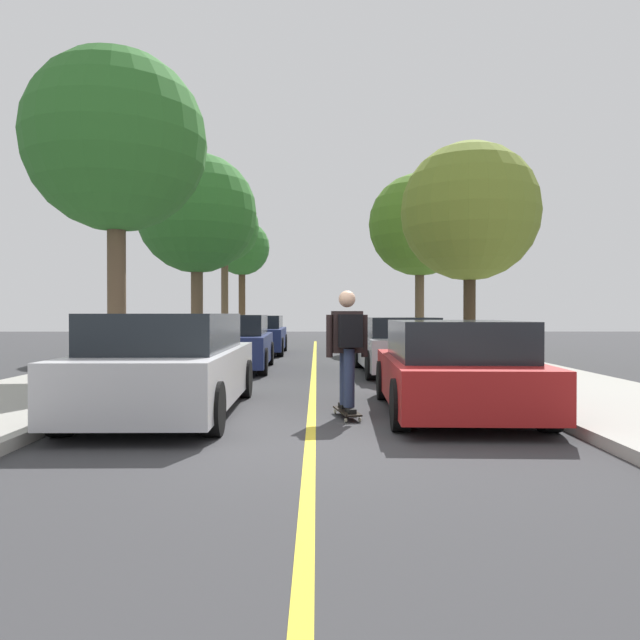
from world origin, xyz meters
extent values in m
plane|color=#353538|center=(0.00, 0.00, 0.00)|extent=(80.00, 80.00, 0.00)
cube|color=gold|center=(0.00, 4.00, 0.00)|extent=(0.12, 39.20, 0.01)
cube|color=#B7B7BC|center=(-2.02, 1.60, 0.54)|extent=(1.91, 4.62, 0.73)
cube|color=black|center=(-2.02, 1.58, 1.17)|extent=(1.67, 3.00, 0.52)
cylinder|color=black|center=(-1.14, 0.00, 0.32)|extent=(0.22, 0.64, 0.64)
cylinder|color=black|center=(-2.89, -0.01, 0.32)|extent=(0.22, 0.64, 0.64)
cylinder|color=black|center=(-1.16, 3.21, 0.32)|extent=(0.22, 0.64, 0.64)
cylinder|color=black|center=(-2.91, 3.20, 0.32)|extent=(0.22, 0.64, 0.64)
cube|color=navy|center=(-2.02, 8.22, 0.54)|extent=(1.86, 4.29, 0.71)
cube|color=black|center=(-2.02, 8.29, 1.14)|extent=(1.61, 2.59, 0.50)
cylinder|color=black|center=(-1.17, 6.82, 0.32)|extent=(0.24, 0.65, 0.64)
cylinder|color=black|center=(-2.80, 6.78, 0.32)|extent=(0.24, 0.65, 0.64)
cylinder|color=black|center=(-1.24, 9.67, 0.32)|extent=(0.24, 0.65, 0.64)
cylinder|color=black|center=(-2.88, 9.63, 0.32)|extent=(0.24, 0.65, 0.64)
cube|color=navy|center=(-2.02, 14.28, 0.54)|extent=(1.91, 4.29, 0.72)
cube|color=black|center=(-2.03, 14.48, 1.13)|extent=(1.67, 2.68, 0.45)
cylinder|color=black|center=(-1.14, 12.86, 0.32)|extent=(0.23, 0.64, 0.64)
cylinder|color=black|center=(-2.88, 12.84, 0.32)|extent=(0.23, 0.64, 0.64)
cylinder|color=black|center=(-1.17, 15.73, 0.32)|extent=(0.23, 0.64, 0.64)
cylinder|color=black|center=(-2.91, 15.71, 0.32)|extent=(0.23, 0.64, 0.64)
cube|color=maroon|center=(2.02, 1.59, 0.49)|extent=(2.05, 4.14, 0.62)
cube|color=black|center=(2.02, 1.52, 1.06)|extent=(1.76, 2.60, 0.53)
cylinder|color=black|center=(1.19, 2.96, 0.32)|extent=(0.24, 0.65, 0.64)
cylinder|color=black|center=(2.96, 2.90, 0.32)|extent=(0.24, 0.65, 0.64)
cylinder|color=black|center=(1.09, 0.29, 0.32)|extent=(0.24, 0.65, 0.64)
cylinder|color=black|center=(2.86, 0.22, 0.32)|extent=(0.24, 0.65, 0.64)
cube|color=#B7B7BC|center=(2.02, 7.32, 0.53)|extent=(1.83, 4.35, 0.70)
cube|color=black|center=(2.02, 7.27, 1.11)|extent=(1.58, 2.51, 0.45)
cylinder|color=black|center=(1.18, 8.76, 0.32)|extent=(0.23, 0.64, 0.64)
cylinder|color=black|center=(2.81, 8.79, 0.32)|extent=(0.23, 0.64, 0.64)
cylinder|color=black|center=(1.23, 5.85, 0.32)|extent=(0.23, 0.64, 0.64)
cylinder|color=black|center=(2.86, 5.87, 0.32)|extent=(0.23, 0.64, 0.64)
cylinder|color=brown|center=(-4.13, 5.66, 2.09)|extent=(0.38, 0.38, 3.89)
sphere|color=#2D6B28|center=(-4.13, 5.66, 5.03)|extent=(3.77, 3.77, 3.77)
cylinder|color=brown|center=(-4.13, 14.10, 1.82)|extent=(0.42, 0.42, 3.37)
sphere|color=#2D6B28|center=(-4.13, 14.10, 4.93)|extent=(4.18, 4.18, 4.18)
cylinder|color=brown|center=(-4.13, 20.45, 2.21)|extent=(0.32, 0.32, 4.14)
sphere|color=#2D6B28|center=(-4.13, 20.45, 5.35)|extent=(3.13, 3.13, 3.13)
cylinder|color=#4C3823|center=(-4.13, 26.77, 2.12)|extent=(0.38, 0.38, 3.96)
sphere|color=#2D6B28|center=(-4.13, 26.77, 5.12)|extent=(3.09, 3.09, 3.09)
cylinder|color=#3D2D1E|center=(4.13, 8.96, 1.63)|extent=(0.32, 0.32, 2.99)
sphere|color=olive|center=(4.13, 8.96, 4.13)|extent=(3.66, 3.66, 3.66)
cylinder|color=brown|center=(4.13, 16.71, 2.07)|extent=(0.36, 0.36, 3.85)
sphere|color=#4C7A23|center=(4.13, 16.71, 4.92)|extent=(4.02, 4.02, 4.02)
cube|color=black|center=(0.49, 1.23, 0.09)|extent=(0.37, 0.87, 0.02)
cylinder|color=beige|center=(0.33, 1.55, 0.03)|extent=(0.03, 0.06, 0.06)
cylinder|color=beige|center=(0.52, 1.58, 0.03)|extent=(0.03, 0.06, 0.06)
cylinder|color=beige|center=(0.45, 0.88, 0.03)|extent=(0.03, 0.06, 0.06)
cylinder|color=beige|center=(0.64, 0.92, 0.03)|extent=(0.03, 0.06, 0.06)
cube|color=#99999E|center=(0.43, 1.57, 0.07)|extent=(0.11, 0.06, 0.02)
cube|color=#99999E|center=(0.55, 0.90, 0.07)|extent=(0.11, 0.06, 0.02)
cube|color=black|center=(0.45, 1.45, 0.13)|extent=(0.14, 0.27, 0.06)
cube|color=black|center=(0.52, 1.02, 0.13)|extent=(0.14, 0.27, 0.06)
cylinder|color=#283351|center=(0.46, 1.35, 0.56)|extent=(0.17, 0.17, 0.79)
cylinder|color=#283351|center=(0.51, 1.11, 0.56)|extent=(0.17, 0.17, 0.79)
cube|color=black|center=(0.49, 1.23, 1.18)|extent=(0.43, 0.29, 0.57)
sphere|color=tan|center=(0.49, 1.23, 1.63)|extent=(0.23, 0.23, 0.23)
cylinder|color=black|center=(0.24, 1.19, 1.12)|extent=(0.10, 0.10, 0.58)
cylinder|color=black|center=(0.73, 1.28, 1.12)|extent=(0.10, 0.10, 0.58)
cube|color=black|center=(0.52, 1.04, 1.20)|extent=(0.33, 0.23, 0.44)
camera|label=1|loc=(0.07, -6.97, 1.43)|focal=33.77mm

